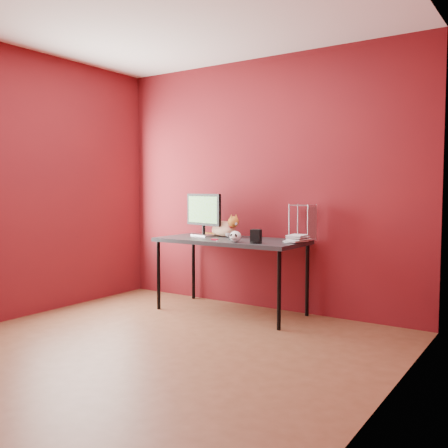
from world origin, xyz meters
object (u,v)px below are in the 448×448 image
Objects in this scene: desk at (231,244)px; book_stack at (292,199)px; monitor at (204,213)px; speaker at (256,237)px; skull_mug at (235,236)px; cat at (224,229)px.

book_stack reaches higher than desk.
monitor is at bearing 168.69° from desk.
speaker is at bearing -125.72° from book_stack.
skull_mug is 0.14× the size of book_stack.
skull_mug is (0.40, -0.41, -0.03)m from cat.
cat is at bearing 34.67° from monitor.
book_stack is (0.63, 0.08, 0.46)m from desk.
monitor reaches higher than skull_mug.
speaker is at bearing -7.69° from cat.
book_stack is at bearing 19.07° from cat.
skull_mug is 0.20m from speaker.
cat is 4.56× the size of skull_mug.
cat is (0.21, 0.08, -0.17)m from monitor.
speaker is (0.81, -0.30, -0.19)m from monitor.
speaker is at bearing -5.79° from monitor.
desk is 11.67× the size of speaker.
skull_mug is 0.87× the size of speaker.
desk is at bearing 2.97° from monitor.
cat is (-0.18, 0.16, 0.13)m from desk.
monitor is 0.72m from skull_mug.
cat is 0.71m from speaker.
book_stack reaches higher than skull_mug.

